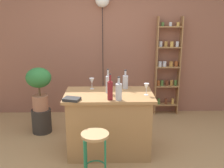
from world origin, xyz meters
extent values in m
plane|color=#A37A4C|center=(0.00, 0.00, 0.00)|extent=(12.00, 12.00, 0.00)
cube|color=#8C5642|center=(0.00, 1.95, 1.40)|extent=(6.40, 0.10, 2.80)
cube|color=#9E7042|center=(0.00, 0.30, 0.43)|extent=(1.14, 0.67, 0.85)
cube|color=#9E7042|center=(0.00, 0.30, 0.87)|extent=(1.23, 0.73, 0.04)
cylinder|color=#196642|center=(-0.29, -0.54, 0.30)|extent=(0.02, 0.02, 0.60)
cylinder|color=#196642|center=(-0.05, -0.54, 0.30)|extent=(0.02, 0.02, 0.60)
cylinder|color=#196642|center=(-0.29, -0.30, 0.30)|extent=(0.02, 0.02, 0.60)
cylinder|color=#196642|center=(-0.05, -0.30, 0.30)|extent=(0.02, 0.02, 0.60)
torus|color=#196642|center=(-0.17, -0.42, 0.20)|extent=(0.25, 0.25, 0.02)
cylinder|color=#A87F51|center=(-0.17, -0.42, 0.62)|extent=(0.33, 0.33, 0.03)
cube|color=#9E7042|center=(0.93, 1.79, 0.95)|extent=(0.02, 0.17, 1.91)
cube|color=#9E7042|center=(1.38, 1.79, 0.95)|extent=(0.02, 0.17, 1.91)
cube|color=#9E7042|center=(1.15, 1.79, 0.19)|extent=(0.43, 0.17, 0.02)
cylinder|color=#4C7033|center=(1.01, 1.79, 0.26)|extent=(0.05, 0.05, 0.11)
cylinder|color=brown|center=(1.16, 1.79, 0.26)|extent=(0.05, 0.05, 0.11)
cylinder|color=gold|center=(1.29, 1.79, 0.26)|extent=(0.05, 0.05, 0.11)
cube|color=#9E7042|center=(1.15, 1.79, 0.57)|extent=(0.43, 0.17, 0.02)
cylinder|color=#994C23|center=(0.99, 1.79, 0.63)|extent=(0.06, 0.06, 0.11)
cylinder|color=#4C7033|center=(1.06, 1.80, 0.63)|extent=(0.06, 0.06, 0.11)
cylinder|color=brown|center=(1.16, 1.80, 0.63)|extent=(0.06, 0.06, 0.11)
cylinder|color=#AD7A38|center=(1.25, 1.80, 0.63)|extent=(0.06, 0.06, 0.11)
cylinder|color=#4C7033|center=(1.33, 1.80, 0.63)|extent=(0.06, 0.06, 0.11)
cube|color=#9E7042|center=(1.15, 1.79, 0.95)|extent=(0.43, 0.17, 0.02)
cylinder|color=silver|center=(1.00, 1.79, 1.01)|extent=(0.07, 0.07, 0.10)
cylinder|color=silver|center=(1.09, 1.80, 1.01)|extent=(0.07, 0.07, 0.10)
cylinder|color=#AD7A38|center=(1.22, 1.79, 1.01)|extent=(0.07, 0.07, 0.10)
cylinder|color=#994C23|center=(1.32, 1.80, 1.01)|extent=(0.07, 0.07, 0.10)
cube|color=#9E7042|center=(1.15, 1.79, 1.33)|extent=(0.43, 0.17, 0.02)
cylinder|color=silver|center=(1.00, 1.80, 1.39)|extent=(0.06, 0.06, 0.10)
cylinder|color=#AD7A38|center=(1.10, 1.80, 1.39)|extent=(0.06, 0.06, 0.10)
cylinder|color=gold|center=(1.21, 1.79, 1.39)|extent=(0.06, 0.06, 0.10)
cylinder|color=silver|center=(1.31, 1.79, 1.39)|extent=(0.06, 0.06, 0.10)
cube|color=#9E7042|center=(1.15, 1.79, 1.72)|extent=(0.43, 0.17, 0.02)
cylinder|color=#4C7033|center=(1.02, 1.79, 1.76)|extent=(0.06, 0.06, 0.07)
cylinder|color=silver|center=(1.16, 1.79, 1.76)|extent=(0.06, 0.06, 0.07)
cylinder|color=gold|center=(1.31, 1.80, 1.76)|extent=(0.06, 0.06, 0.07)
cylinder|color=#2D2823|center=(-1.13, 0.98, 0.20)|extent=(0.33, 0.33, 0.40)
cylinder|color=#A86B4C|center=(-1.13, 0.98, 0.53)|extent=(0.26, 0.26, 0.25)
cylinder|color=brown|center=(-1.13, 0.98, 0.73)|extent=(0.03, 0.03, 0.16)
ellipsoid|color=#2D7033|center=(-1.13, 0.98, 0.96)|extent=(0.41, 0.37, 0.33)
cylinder|color=#B2B2B7|center=(-0.01, 0.34, 1.01)|extent=(0.06, 0.06, 0.24)
cylinder|color=#B2B2B7|center=(-0.01, 0.34, 1.18)|extent=(0.02, 0.02, 0.09)
cylinder|color=black|center=(-0.01, 0.34, 1.23)|extent=(0.03, 0.03, 0.01)
cylinder|color=maroon|center=(0.01, 0.04, 1.01)|extent=(0.07, 0.07, 0.24)
cylinder|color=maroon|center=(0.01, 0.04, 1.18)|extent=(0.03, 0.03, 0.09)
cylinder|color=black|center=(0.01, 0.04, 1.23)|extent=(0.03, 0.03, 0.01)
cylinder|color=#B2B2B7|center=(0.25, 0.55, 0.99)|extent=(0.08, 0.08, 0.20)
cylinder|color=#B2B2B7|center=(0.25, 0.55, 1.13)|extent=(0.03, 0.03, 0.08)
cylinder|color=black|center=(0.25, 0.55, 1.17)|extent=(0.03, 0.03, 0.01)
cylinder|color=#B2B2B7|center=(0.12, 0.02, 1.00)|extent=(0.08, 0.08, 0.22)
cylinder|color=#B2B2B7|center=(0.12, 0.02, 1.15)|extent=(0.03, 0.03, 0.08)
cylinder|color=black|center=(0.12, 0.02, 1.20)|extent=(0.04, 0.04, 0.01)
cylinder|color=silver|center=(0.51, 0.22, 0.89)|extent=(0.06, 0.06, 0.00)
cylinder|color=silver|center=(0.51, 0.22, 0.93)|extent=(0.01, 0.01, 0.07)
cone|color=silver|center=(0.51, 0.22, 1.01)|extent=(0.07, 0.07, 0.08)
cylinder|color=silver|center=(-0.25, 0.54, 0.89)|extent=(0.06, 0.06, 0.00)
cylinder|color=silver|center=(-0.25, 0.54, 0.93)|extent=(0.01, 0.01, 0.07)
cone|color=silver|center=(-0.25, 0.54, 1.01)|extent=(0.07, 0.07, 0.08)
cube|color=black|center=(-0.48, 0.02, 0.91)|extent=(0.24, 0.20, 0.03)
cylinder|color=black|center=(-0.10, 1.84, 1.09)|extent=(0.01, 0.01, 2.19)
sphere|color=white|center=(-0.10, 1.84, 2.19)|extent=(0.26, 0.26, 0.26)
camera|label=1|loc=(-0.04, -3.31, 2.03)|focal=43.50mm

